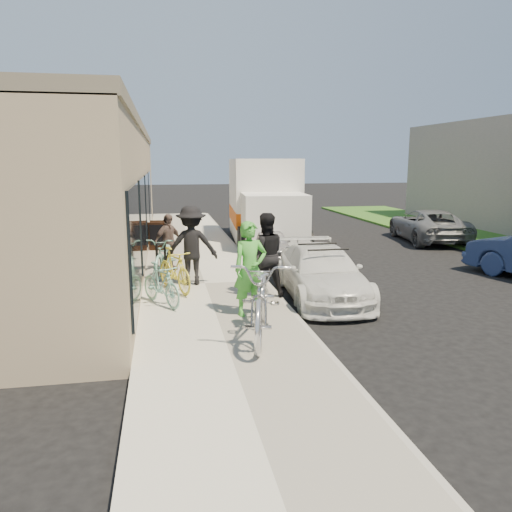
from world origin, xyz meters
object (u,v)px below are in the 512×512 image
sedan_white (321,273)px  cruiser_bike_b (165,256)px  tandem_bike (262,297)px  bike_rack (161,256)px  far_car_gray (428,225)px  sedan_silver (271,244)px  cruiser_bike_a (161,284)px  woman_rider (250,269)px  sandwich_board (158,235)px  moving_truck (265,205)px  bystander_b (168,242)px  cruiser_bike_c (174,270)px  bystander_a (192,245)px  man_standing (265,255)px

sedan_white → cruiser_bike_b: (-3.53, 2.41, 0.07)m
tandem_bike → bike_rack: bearing=123.5°
sedan_white → far_car_gray: far_car_gray is taller
far_car_gray → cruiser_bike_b: size_ratio=2.31×
bike_rack → sedan_silver: 4.37m
sedan_silver → cruiser_bike_a: size_ratio=1.97×
sedan_white → woman_rider: bearing=-139.5°
sandwich_board → woman_rider: bearing=-68.0°
moving_truck → sedan_silver: bearing=-94.3°
sandwich_board → bystander_b: (0.31, -3.27, 0.28)m
bike_rack → cruiser_bike_c: (0.30, -1.38, -0.07)m
far_car_gray → cruiser_bike_b: 11.33m
sedan_silver → cruiser_bike_b: 4.09m
far_car_gray → bystander_b: bearing=31.7°
sedan_white → sandwich_board: bearing=124.6°
cruiser_bike_a → cruiser_bike_b: size_ratio=0.75×
cruiser_bike_c → bystander_b: bearing=69.8°
bike_rack → cruiser_bike_c: size_ratio=0.56×
cruiser_bike_b → sedan_white: bearing=-21.3°
sandwich_board → bystander_a: (0.85, -5.01, 0.46)m
bystander_b → tandem_bike: bearing=-113.5°
bystander_a → tandem_bike: bearing=106.5°
sedan_white → tandem_bike: size_ratio=1.57×
tandem_bike → bystander_a: bearing=117.5°
cruiser_bike_b → bystander_b: bystander_b is taller
woman_rider → cruiser_bike_c: (-1.41, 2.11, -0.42)m
man_standing → tandem_bike: bearing=77.9°
far_car_gray → sedan_white: bearing=56.2°
cruiser_bike_a → cruiser_bike_b: cruiser_bike_b is taller
man_standing → bystander_b: size_ratio=1.19×
moving_truck → woman_rider: 10.13m
sedan_silver → tandem_bike: tandem_bike is taller
cruiser_bike_b → man_standing: bearing=-35.7°
bike_rack → woman_rider: (1.71, -3.49, 0.36)m
bystander_a → bystander_b: bystander_a is taller
sandwich_board → cruiser_bike_a: (0.10, -6.70, -0.06)m
bike_rack → cruiser_bike_a: 2.49m
sedan_silver → sedan_white: bearing=-84.1°
cruiser_bike_b → bystander_b: (0.10, 0.60, 0.27)m
sandwich_board → cruiser_bike_b: (0.21, -3.87, 0.02)m
bike_rack → bystander_a: 1.15m
moving_truck → bystander_b: moving_truck is taller
bike_rack → woman_rider: bearing=-63.9°
bystander_b → cruiser_bike_b: bearing=-137.7°
bike_rack → bystander_a: bearing=-47.0°
man_standing → cruiser_bike_b: (-2.18, 2.49, -0.42)m
sedan_silver → cruiser_bike_b: size_ratio=1.48×
sedan_silver → tandem_bike: 7.60m
far_car_gray → moving_truck: bearing=-1.6°
sedan_silver → man_standing: man_standing is taller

